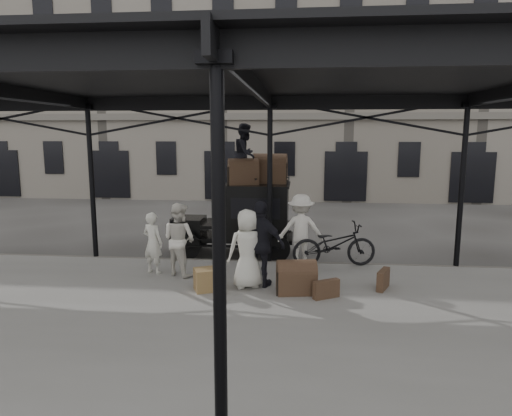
{
  "coord_description": "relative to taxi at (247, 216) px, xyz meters",
  "views": [
    {
      "loc": [
        0.8,
        -10.21,
        3.67
      ],
      "look_at": [
        -0.33,
        1.6,
        1.7
      ],
      "focal_mm": 32.0,
      "sensor_mm": 36.0,
      "label": 1
    }
  ],
  "objects": [
    {
      "name": "taxi",
      "position": [
        0.0,
        0.0,
        0.0
      ],
      "size": [
        3.65,
        1.55,
        2.18
      ],
      "color": "black",
      "rests_on": "ground"
    },
    {
      "name": "wicker_hamper",
      "position": [
        -0.47,
        -3.61,
        -0.8
      ],
      "size": [
        0.73,
        0.65,
        0.5
      ],
      "primitive_type": "cube",
      "rotation": [
        0.0,
        0.0,
        0.41
      ],
      "color": "olive",
      "rests_on": "platform"
    },
    {
      "name": "suitcase_upright",
      "position": [
        3.47,
        -3.17,
        -0.83
      ],
      "size": [
        0.39,
        0.61,
        0.45
      ],
      "primitive_type": "cube",
      "rotation": [
        0.0,
        0.0,
        -0.43
      ],
      "color": "#4F3924",
      "rests_on": "platform"
    },
    {
      "name": "bicycle",
      "position": [
        2.49,
        -1.43,
        -0.47
      ],
      "size": [
        2.33,
        1.16,
        1.17
      ],
      "primitive_type": "imported",
      "rotation": [
        0.0,
        0.0,
        1.75
      ],
      "color": "black",
      "rests_on": "platform"
    },
    {
      "name": "porter_centre",
      "position": [
        0.39,
        -3.33,
        -0.14
      ],
      "size": [
        1.04,
        0.86,
        1.82
      ],
      "primitive_type": "imported",
      "rotation": [
        0.0,
        0.0,
        3.51
      ],
      "color": "beige",
      "rests_on": "platform"
    },
    {
      "name": "porter_midleft",
      "position": [
        -1.4,
        -2.55,
        -0.14
      ],
      "size": [
        1.11,
        1.03,
        1.82
      ],
      "primitive_type": "imported",
      "rotation": [
        0.0,
        0.0,
        2.64
      ],
      "color": "beige",
      "rests_on": "platform"
    },
    {
      "name": "suitcase_flat",
      "position": [
        2.16,
        -3.87,
        -0.85
      ],
      "size": [
        0.59,
        0.43,
        0.4
      ],
      "primitive_type": "cube",
      "rotation": [
        0.0,
        0.0,
        0.53
      ],
      "color": "#4F3924",
      "rests_on": "platform"
    },
    {
      "name": "porter_roof",
      "position": [
        -0.03,
        -0.1,
        1.85
      ],
      "size": [
        0.88,
        1.0,
        1.75
      ],
      "primitive_type": "imported",
      "rotation": [
        0.0,
        0.0,
        1.28
      ],
      "color": "black",
      "rests_on": "taxi"
    },
    {
      "name": "porter_right",
      "position": [
        1.6,
        -1.32,
        -0.1
      ],
      "size": [
        1.27,
        0.78,
        1.9
      ],
      "primitive_type": "imported",
      "rotation": [
        0.0,
        0.0,
        3.2
      ],
      "color": "silver",
      "rests_on": "platform"
    },
    {
      "name": "steamer_trunk_roof_far",
      "position": [
        0.67,
        0.2,
        1.34
      ],
      "size": [
        1.02,
        0.66,
        0.73
      ],
      "primitive_type": null,
      "rotation": [
        0.0,
        0.0,
        -0.06
      ],
      "color": "#4F3924",
      "rests_on": "taxi"
    },
    {
      "name": "porter_left",
      "position": [
        -2.1,
        -2.47,
        -0.27
      ],
      "size": [
        0.67,
        0.56,
        1.56
      ],
      "primitive_type": "imported",
      "rotation": [
        0.0,
        0.0,
        2.74
      ],
      "color": "beige",
      "rests_on": "platform"
    },
    {
      "name": "building_frontage",
      "position": [
        0.75,
        14.88,
        5.8
      ],
      "size": [
        64.0,
        8.0,
        14.0
      ],
      "primitive_type": "cube",
      "color": "slate",
      "rests_on": "ground"
    },
    {
      "name": "platform",
      "position": [
        0.75,
        -5.12,
        -1.13
      ],
      "size": [
        28.0,
        8.0,
        0.15
      ],
      "primitive_type": "cube",
      "color": "slate",
      "rests_on": "ground"
    },
    {
      "name": "porter_official",
      "position": [
        0.69,
        -3.22,
        -0.06
      ],
      "size": [
        1.27,
        0.87,
        2.0
      ],
      "primitive_type": "imported",
      "rotation": [
        0.0,
        0.0,
        2.78
      ],
      "color": "black",
      "rests_on": "platform"
    },
    {
      "name": "ground",
      "position": [
        0.75,
        -3.12,
        -1.2
      ],
      "size": [
        120.0,
        120.0,
        0.0
      ],
      "primitive_type": "plane",
      "color": "#383533",
      "rests_on": "ground"
    },
    {
      "name": "steamer_trunk_roof_near",
      "position": [
        -0.08,
        -0.25,
        1.29
      ],
      "size": [
        0.96,
        0.72,
        0.63
      ],
      "primitive_type": null,
      "rotation": [
        0.0,
        0.0,
        0.25
      ],
      "color": "#4F3924",
      "rests_on": "taxi"
    },
    {
      "name": "steamer_trunk_platform",
      "position": [
        1.51,
        -3.61,
        -0.74
      ],
      "size": [
        0.93,
        0.65,
        0.63
      ],
      "primitive_type": null,
      "rotation": [
        0.0,
        0.0,
        0.16
      ],
      "color": "#4F3924",
      "rests_on": "platform"
    },
    {
      "name": "canopy",
      "position": [
        0.75,
        -4.84,
        3.39
      ],
      "size": [
        22.5,
        9.0,
        4.74
      ],
      "color": "black",
      "rests_on": "ground"
    }
  ]
}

